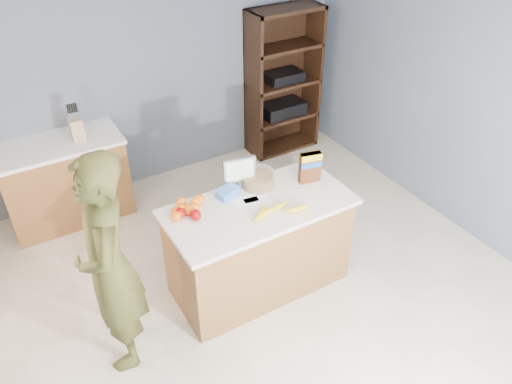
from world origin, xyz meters
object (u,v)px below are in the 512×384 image
counter_peninsula (259,249)px  shelving_unit (281,84)px  tv (240,171)px  cereal_box (310,165)px  person (109,267)px

counter_peninsula → shelving_unit: shelving_unit is taller
tv → cereal_box: tv is taller
person → tv: 1.34m
person → cereal_box: size_ratio=6.42×
person → tv: size_ratio=6.39×
counter_peninsula → tv: tv is taller
counter_peninsula → cereal_box: size_ratio=5.56×
counter_peninsula → cereal_box: 0.86m
counter_peninsula → person: (-1.28, -0.09, 0.49)m
person → cereal_box: (1.83, 0.16, 0.16)m
tv → shelving_unit: bearing=48.1°
counter_peninsula → shelving_unit: bearing=52.9°
tv → cereal_box: (0.56, -0.24, 0.00)m
counter_peninsula → tv: 0.72m
counter_peninsula → tv: bearing=90.7°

